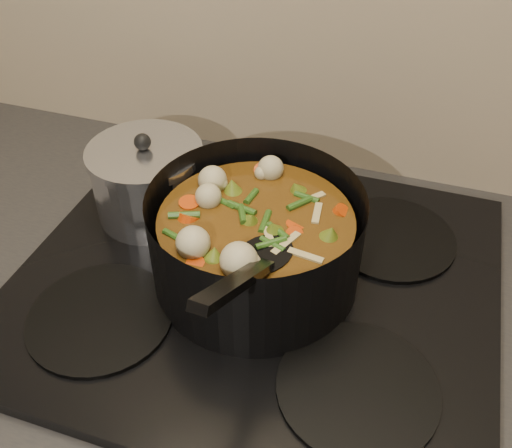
% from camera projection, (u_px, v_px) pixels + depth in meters
% --- Properties ---
extents(stovetop, '(0.62, 0.54, 0.03)m').
position_uv_depth(stovetop, '(256.00, 280.00, 0.76)').
color(stovetop, black).
rests_on(stovetop, counter).
extents(stockpot, '(0.33, 0.39, 0.20)m').
position_uv_depth(stockpot, '(256.00, 242.00, 0.72)').
color(stockpot, black).
rests_on(stockpot, stovetop).
extents(saucepan, '(0.16, 0.16, 0.13)m').
position_uv_depth(saucepan, '(148.00, 181.00, 0.83)').
color(saucepan, silver).
rests_on(saucepan, stovetop).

